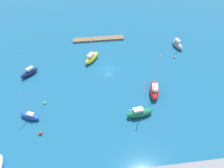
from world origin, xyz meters
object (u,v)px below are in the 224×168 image
at_px(sailboat_yellow_inner_mooring, 92,58).
at_px(mooring_buoy_orange, 175,57).
at_px(pier_dock, 98,39).
at_px(sailboat_red_lone_south, 154,90).
at_px(sailboat_green_outer_mooring, 140,113).
at_px(sailboat_blue_along_channel, 30,116).
at_px(mooring_buoy_yellow, 45,103).
at_px(mooring_buoy_red, 40,133).
at_px(sailboat_gray_center_basin, 178,44).
at_px(sailboat_navy_near_pier, 29,73).

bearing_deg(sailboat_yellow_inner_mooring, mooring_buoy_orange, -60.36).
distance_m(sailboat_yellow_inner_mooring, mooring_buoy_orange, 27.32).
distance_m(pier_dock, sailboat_red_lone_south, 32.24).
relative_size(sailboat_yellow_inner_mooring, sailboat_green_outer_mooring, 0.95).
bearing_deg(mooring_buoy_orange, pier_dock, -30.78).
height_order(sailboat_blue_along_channel, mooring_buoy_yellow, sailboat_blue_along_channel).
distance_m(sailboat_green_outer_mooring, mooring_buoy_orange, 28.08).
relative_size(sailboat_blue_along_channel, sailboat_red_lone_south, 0.72).
relative_size(pier_dock, mooring_buoy_red, 24.53).
bearing_deg(mooring_buoy_red, sailboat_gray_center_basin, -144.78).
bearing_deg(sailboat_green_outer_mooring, sailboat_navy_near_pier, 139.67).
xyz_separation_m(pier_dock, sailboat_blue_along_channel, (19.46, 34.15, 0.54)).
distance_m(sailboat_red_lone_south, mooring_buoy_orange, 18.96).
xyz_separation_m(sailboat_navy_near_pier, mooring_buoy_red, (-5.51, 21.77, -0.67)).
distance_m(pier_dock, sailboat_green_outer_mooring, 37.43).
relative_size(pier_dock, sailboat_red_lone_south, 1.46).
relative_size(pier_dock, sailboat_gray_center_basin, 1.88).
distance_m(pier_dock, mooring_buoy_red, 42.49).
relative_size(sailboat_blue_along_channel, mooring_buoy_yellow, 15.09).
xyz_separation_m(sailboat_blue_along_channel, sailboat_red_lone_south, (-32.28, -4.59, 0.47)).
relative_size(sailboat_blue_along_channel, mooring_buoy_orange, 15.06).
xyz_separation_m(sailboat_yellow_inner_mooring, sailboat_green_outer_mooring, (-10.29, 24.26, -0.05)).
height_order(sailboat_green_outer_mooring, sailboat_navy_near_pier, sailboat_green_outer_mooring).
xyz_separation_m(sailboat_green_outer_mooring, mooring_buoy_orange, (-16.95, -22.37, -0.86)).
relative_size(mooring_buoy_orange, mooring_buoy_red, 0.80).
distance_m(pier_dock, sailboat_gray_center_basin, 28.30).
xyz_separation_m(sailboat_yellow_inner_mooring, sailboat_blue_along_channel, (16.33, 21.69, -0.34)).
xyz_separation_m(sailboat_navy_near_pier, sailboat_gray_center_basin, (-49.00, -8.93, 0.13)).
bearing_deg(mooring_buoy_yellow, mooring_buoy_orange, -159.32).
relative_size(pier_dock, sailboat_blue_along_channel, 2.04).
height_order(sailboat_green_outer_mooring, mooring_buoy_red, sailboat_green_outer_mooring).
bearing_deg(sailboat_gray_center_basin, pier_dock, -118.17).
xyz_separation_m(sailboat_yellow_inner_mooring, mooring_buoy_yellow, (13.33, 17.21, -0.92)).
bearing_deg(sailboat_gray_center_basin, sailboat_green_outer_mooring, -45.83).
bearing_deg(sailboat_gray_center_basin, mooring_buoy_orange, -36.82).
distance_m(sailboat_yellow_inner_mooring, mooring_buoy_yellow, 21.79).
xyz_separation_m(sailboat_red_lone_south, mooring_buoy_yellow, (29.29, 0.11, -1.05)).
xyz_separation_m(sailboat_green_outer_mooring, sailboat_navy_near_pier, (29.16, -19.35, -0.12)).
height_order(pier_dock, mooring_buoy_orange, pier_dock).
distance_m(sailboat_blue_along_channel, sailboat_navy_near_pier, 16.97).
xyz_separation_m(sailboat_yellow_inner_mooring, sailboat_gray_center_basin, (-30.13, -4.02, -0.04)).
distance_m(sailboat_green_outer_mooring, sailboat_red_lone_south, 9.14).
distance_m(sailboat_green_outer_mooring, mooring_buoy_red, 23.80).
relative_size(sailboat_green_outer_mooring, sailboat_navy_near_pier, 1.23).
bearing_deg(sailboat_green_outer_mooring, sailboat_blue_along_channel, 167.70).
height_order(sailboat_red_lone_south, mooring_buoy_red, sailboat_red_lone_south).
relative_size(sailboat_red_lone_south, mooring_buoy_yellow, 21.01).
distance_m(sailboat_green_outer_mooring, sailboat_gray_center_basin, 34.54).
bearing_deg(sailboat_green_outer_mooring, mooring_buoy_yellow, 156.61).
xyz_separation_m(sailboat_red_lone_south, mooring_buoy_red, (29.32, 9.59, -0.97)).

